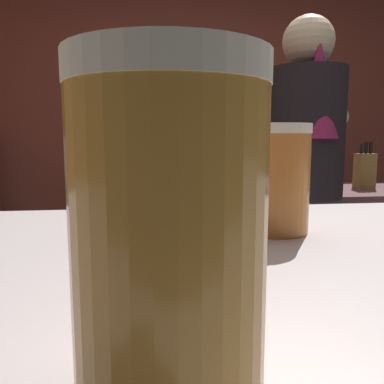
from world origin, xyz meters
TOP-DOWN VIEW (x-y plane):
  - wall_back at (0.00, 2.20)m, footprint 5.20×0.10m
  - prep_counter at (0.35, 0.75)m, footprint 2.10×0.60m
  - back_shelf at (0.16, 1.92)m, footprint 0.92×0.36m
  - bartender at (0.21, 0.30)m, footprint 0.44×0.52m
  - knife_block at (0.77, 0.76)m, footprint 0.10×0.08m
  - mixing_bowl at (-0.38, 0.78)m, footprint 0.18×0.18m
  - chefs_knife at (0.49, 0.70)m, footprint 0.24×0.09m
  - pint_glass_near at (-0.35, -0.95)m, footprint 0.08×0.08m
  - pint_glass_far at (-0.49, -1.25)m, footprint 0.08×0.08m
  - bottle_soy at (0.57, 1.83)m, footprint 0.06×0.06m
  - bottle_hot_sauce at (0.26, 1.89)m, footprint 0.05×0.05m

SIDE VIEW (x-z plane):
  - prep_counter at x=0.35m, z-range 0.00..0.88m
  - back_shelf at x=0.16m, z-range 0.00..1.13m
  - chefs_knife at x=0.49m, z-range 0.88..0.89m
  - mixing_bowl at x=-0.38m, z-range 0.88..0.93m
  - bartender at x=0.21m, z-range 0.13..1.82m
  - knife_block at x=0.77m, z-range 0.85..1.12m
  - pint_glass_near at x=-0.35m, z-range 1.07..1.20m
  - pint_glass_far at x=-0.49m, z-range 1.07..1.22m
  - bottle_hot_sauce at x=0.26m, z-range 1.10..1.32m
  - bottle_soy at x=0.57m, z-range 1.10..1.36m
  - wall_back at x=0.00m, z-range 0.00..2.70m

